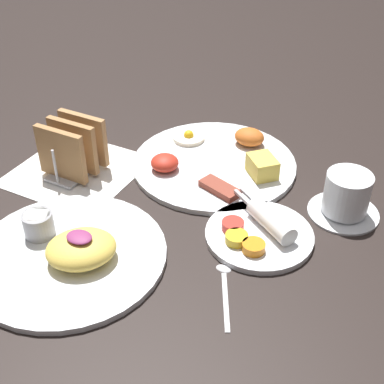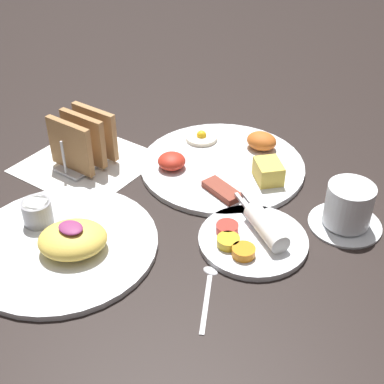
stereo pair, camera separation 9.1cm
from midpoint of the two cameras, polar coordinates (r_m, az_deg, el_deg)
The scene contains 8 objects.
ground_plane at distance 0.92m, azimuth -6.82°, elevation -2.04°, with size 3.00×3.00×0.00m, color black.
napkin_flat at distance 1.04m, azimuth -14.63°, elevation 2.13°, with size 0.22×0.22×0.00m.
plate_breakfast at distance 1.02m, azimuth 0.09°, elevation 3.21°, with size 0.31×0.31×0.05m.
plate_condiments at distance 0.85m, azimuth 4.22°, elevation -4.41°, with size 0.17×0.17×0.04m.
plate_foreground at distance 0.85m, azimuth -15.94°, elevation -6.21°, with size 0.30×0.30×0.06m.
toast_rack at distance 1.02m, azimuth -15.05°, elevation 4.47°, with size 0.10×0.12×0.10m.
coffee_cup at distance 0.91m, azimuth 13.44°, elevation -0.57°, with size 0.12×0.12×0.08m.
teaspoon at distance 0.78m, azimuth 0.14°, elevation -9.84°, with size 0.07×0.12×0.01m.
Camera 1 is at (0.39, -0.61, 0.56)m, focal length 50.00 mm.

